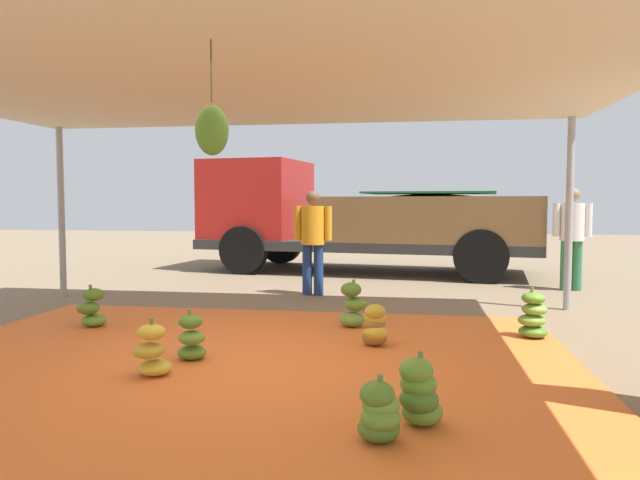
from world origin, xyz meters
TOP-DOWN VIEW (x-y plane):
  - ground_plane at (0.00, 3.00)m, footprint 40.00×40.00m
  - tarp_orange at (0.00, 0.00)m, footprint 6.45×5.16m
  - tent_canopy at (0.00, -0.09)m, footprint 8.00×7.00m
  - banana_bunch_0 at (0.97, 1.71)m, footprint 0.40×0.40m
  - banana_bunch_2 at (1.47, -1.64)m, footprint 0.34×0.36m
  - banana_bunch_3 at (-0.39, -0.00)m, footprint 0.39×0.39m
  - banana_bunch_4 at (-2.11, 1.22)m, footprint 0.42×0.42m
  - banana_bunch_5 at (1.29, 0.81)m, footprint 0.37×0.38m
  - banana_bunch_6 at (-0.54, -0.54)m, footprint 0.43×0.43m
  - banana_bunch_7 at (1.71, -1.34)m, footprint 0.37×0.40m
  - banana_bunch_9 at (2.99, 1.46)m, footprint 0.44×0.43m
  - cargo_truck_main at (0.38, 7.36)m, footprint 7.25×3.36m
  - worker_0 at (4.33, 5.20)m, footprint 0.63×0.39m
  - worker_1 at (0.09, 4.04)m, footprint 0.61×0.37m

SIDE VIEW (x-z plane):
  - ground_plane at x=0.00m, z-range 0.00..0.00m
  - tarp_orange at x=0.00m, z-range 0.00..0.01m
  - banana_bunch_2 at x=1.47m, z-range -0.02..0.41m
  - banana_bunch_3 at x=-0.39m, z-range -0.03..0.45m
  - banana_bunch_6 at x=-0.54m, z-range -0.04..0.46m
  - banana_bunch_5 at x=1.29m, z-range -0.02..0.46m
  - banana_bunch_4 at x=-2.11m, z-range -0.03..0.47m
  - banana_bunch_7 at x=1.71m, z-range -0.02..0.48m
  - banana_bunch_9 at x=2.99m, z-range -0.04..0.52m
  - banana_bunch_0 at x=0.97m, z-range -0.03..0.54m
  - worker_1 at x=0.09m, z-range 0.14..1.81m
  - worker_0 at x=4.33m, z-range 0.14..1.87m
  - cargo_truck_main at x=0.38m, z-range -0.01..2.39m
  - tent_canopy at x=0.00m, z-range 1.28..4.00m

